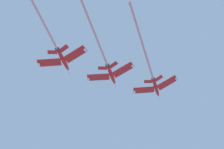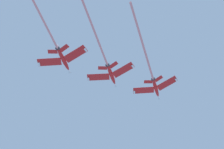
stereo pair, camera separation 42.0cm
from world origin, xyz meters
name	(u,v)px [view 1 (the left image)]	position (x,y,z in m)	size (l,w,h in m)	color
jet_lead	(151,73)	(-5.50, 20.03, 150.63)	(46.15, 23.12, 25.95)	red
jet_second	(106,61)	(11.74, 9.35, 143.39)	(45.36, 23.57, 27.12)	red
jet_third	(56,46)	(28.57, -0.75, 136.74)	(43.33, 22.28, 23.80)	red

